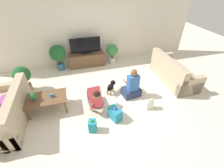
# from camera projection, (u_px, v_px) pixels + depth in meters

# --- Properties ---
(ground_plane) EXTENTS (16.00, 16.00, 0.00)m
(ground_plane) POSITION_uv_depth(u_px,v_px,m) (107.00, 102.00, 4.34)
(ground_plane) COLOR beige
(wall_back) EXTENTS (8.40, 0.06, 2.60)m
(wall_back) POSITION_uv_depth(u_px,v_px,m) (89.00, 30.00, 5.60)
(wall_back) COLOR silver
(wall_back) RESTS_ON ground_plane
(sofa_left) EXTENTS (0.82, 1.80, 0.86)m
(sofa_left) POSITION_uv_depth(u_px,v_px,m) (9.00, 113.00, 3.61)
(sofa_left) COLOR tan
(sofa_left) RESTS_ON ground_plane
(sofa_right) EXTENTS (0.82, 1.80, 0.86)m
(sofa_right) POSITION_uv_depth(u_px,v_px,m) (173.00, 73.00, 5.06)
(sofa_right) COLOR tan
(sofa_right) RESTS_ON ground_plane
(coffee_table) EXTENTS (1.03, 0.62, 0.42)m
(coffee_table) POSITION_uv_depth(u_px,v_px,m) (46.00, 99.00, 3.90)
(coffee_table) COLOR brown
(coffee_table) RESTS_ON ground_plane
(tv_console) EXTENTS (1.36, 0.47, 0.52)m
(tv_console) POSITION_uv_depth(u_px,v_px,m) (87.00, 59.00, 5.94)
(tv_console) COLOR brown
(tv_console) RESTS_ON ground_plane
(tv) EXTENTS (1.13, 0.20, 0.61)m
(tv) POSITION_uv_depth(u_px,v_px,m) (85.00, 47.00, 5.62)
(tv) COLOR black
(tv) RESTS_ON tv_console
(potted_plant_back_left) EXTENTS (0.58, 0.58, 0.97)m
(potted_plant_back_left) POSITION_uv_depth(u_px,v_px,m) (58.00, 54.00, 5.45)
(potted_plant_back_left) COLOR #336B84
(potted_plant_back_left) RESTS_ON ground_plane
(potted_plant_back_right) EXTENTS (0.46, 0.46, 0.78)m
(potted_plant_back_right) POSITION_uv_depth(u_px,v_px,m) (112.00, 52.00, 5.98)
(potted_plant_back_right) COLOR beige
(potted_plant_back_right) RESTS_ON ground_plane
(potted_plant_corner_left) EXTENTS (0.50, 0.50, 0.84)m
(potted_plant_corner_left) POSITION_uv_depth(u_px,v_px,m) (22.00, 77.00, 4.48)
(potted_plant_corner_left) COLOR #A36042
(potted_plant_corner_left) RESTS_ON ground_plane
(person_kneeling) EXTENTS (0.36, 0.83, 0.80)m
(person_kneeling) POSITION_uv_depth(u_px,v_px,m) (95.00, 98.00, 3.97)
(person_kneeling) COLOR #23232D
(person_kneeling) RESTS_ON ground_plane
(person_sitting) EXTENTS (0.57, 0.52, 0.94)m
(person_sitting) POSITION_uv_depth(u_px,v_px,m) (132.00, 86.00, 4.40)
(person_sitting) COLOR #283351
(person_sitting) RESTS_ON ground_plane
(dog) EXTENTS (0.36, 0.42, 0.36)m
(dog) POSITION_uv_depth(u_px,v_px,m) (111.00, 86.00, 4.58)
(dog) COLOR black
(dog) RESTS_ON ground_plane
(gift_box_a) EXTENTS (0.21, 0.22, 0.38)m
(gift_box_a) POSITION_uv_depth(u_px,v_px,m) (92.00, 126.00, 3.48)
(gift_box_a) COLOR teal
(gift_box_a) RESTS_ON ground_plane
(gift_box_b) EXTENTS (0.33, 0.40, 0.38)m
(gift_box_b) POSITION_uv_depth(u_px,v_px,m) (115.00, 114.00, 3.78)
(gift_box_b) COLOR teal
(gift_box_b) RESTS_ON ground_plane
(gift_bag_a) EXTENTS (0.20, 0.13, 0.34)m
(gift_bag_a) POSITION_uv_depth(u_px,v_px,m) (149.00, 104.00, 4.06)
(gift_bag_a) COLOR white
(gift_bag_a) RESTS_ON ground_plane
(mug) EXTENTS (0.12, 0.08, 0.09)m
(mug) POSITION_uv_depth(u_px,v_px,m) (52.00, 95.00, 3.88)
(mug) COLOR #386BAD
(mug) RESTS_ON coffee_table
(tabletop_plant) EXTENTS (0.17, 0.17, 0.22)m
(tabletop_plant) POSITION_uv_depth(u_px,v_px,m) (33.00, 97.00, 3.72)
(tabletop_plant) COLOR #4C4C51
(tabletop_plant) RESTS_ON coffee_table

